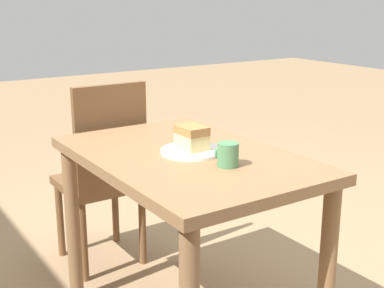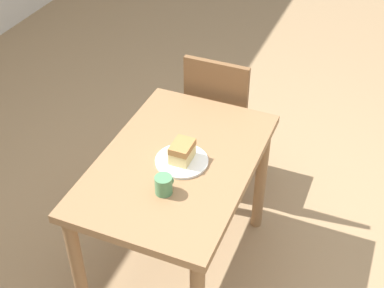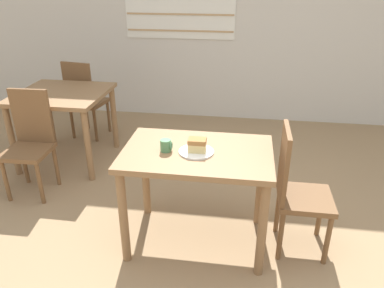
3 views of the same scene
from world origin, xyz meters
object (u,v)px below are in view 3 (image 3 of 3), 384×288
at_px(plate, 196,152).
at_px(dining_table_far, 63,104).
at_px(dining_table_near, 197,167).
at_px(chair_near_window, 296,189).
at_px(chair_far_opposite, 85,98).
at_px(coffee_mug, 166,145).
at_px(cake_slice, 197,145).
at_px(chair_far_corner, 30,141).

bearing_deg(plate, dining_table_far, 143.36).
xyz_separation_m(dining_table_near, chair_near_window, (0.68, 0.03, -0.14)).
relative_size(chair_far_opposite, coffee_mug, 11.24).
bearing_deg(cake_slice, chair_far_corner, 161.27).
bearing_deg(chair_near_window, dining_table_near, 92.71).
height_order(plate, coffee_mug, coffee_mug).
bearing_deg(dining_table_near, coffee_mug, -170.79).
bearing_deg(cake_slice, dining_table_far, 143.45).
bearing_deg(coffee_mug, chair_far_opposite, 127.94).
relative_size(cake_slice, coffee_mug, 1.43).
xyz_separation_m(plate, coffee_mug, (-0.20, -0.01, 0.04)).
xyz_separation_m(dining_table_far, cake_slice, (1.50, -1.12, 0.17)).
xyz_separation_m(dining_table_near, coffee_mug, (-0.20, -0.03, 0.16)).
height_order(dining_table_far, coffee_mug, coffee_mug).
distance_m(dining_table_far, chair_far_corner, 0.61).
height_order(chair_near_window, coffee_mug, chair_near_window).
height_order(chair_near_window, cake_slice, chair_near_window).
xyz_separation_m(dining_table_far, coffee_mug, (1.30, -1.12, 0.16)).
bearing_deg(dining_table_far, plate, -36.64).
bearing_deg(chair_near_window, plate, 94.80).
xyz_separation_m(chair_near_window, coffee_mug, (-0.89, -0.07, 0.30)).
bearing_deg(chair_far_corner, chair_far_opposite, 88.42).
bearing_deg(chair_far_opposite, dining_table_far, 103.21).
distance_m(chair_far_opposite, plate, 2.31).
bearing_deg(chair_near_window, cake_slice, 94.88).
distance_m(chair_near_window, plate, 0.73).
relative_size(chair_far_corner, coffee_mug, 11.24).
bearing_deg(coffee_mug, dining_table_near, 9.21).
bearing_deg(chair_far_corner, plate, -20.22).
height_order(dining_table_far, cake_slice, cake_slice).
relative_size(chair_far_opposite, plate, 3.92).
relative_size(chair_near_window, chair_far_corner, 1.00).
relative_size(dining_table_near, coffee_mug, 12.27).
bearing_deg(dining_table_far, chair_far_opposite, 93.86).
bearing_deg(dining_table_near, chair_far_corner, 162.11).
distance_m(chair_near_window, coffee_mug, 0.94).
xyz_separation_m(chair_near_window, chair_far_corner, (-2.23, 0.47, 0.00)).
height_order(chair_near_window, plate, chair_near_window).
xyz_separation_m(plate, cake_slice, (0.01, -0.00, 0.05)).
relative_size(chair_near_window, plate, 3.92).
bearing_deg(cake_slice, chair_near_window, 4.88).
xyz_separation_m(chair_far_corner, cake_slice, (1.55, -0.52, 0.31)).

